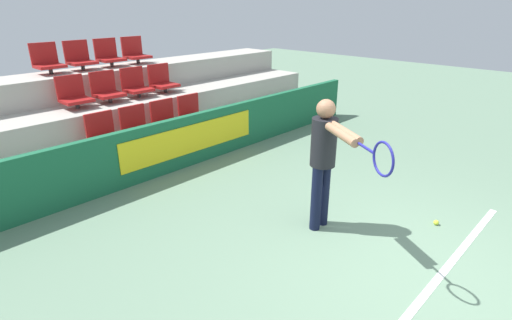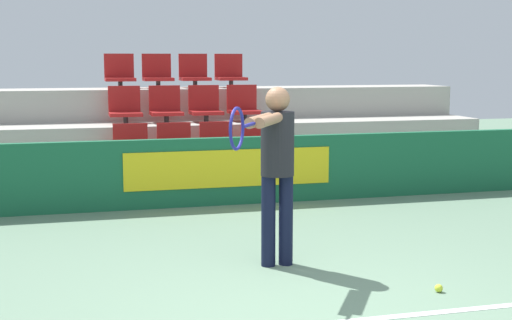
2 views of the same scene
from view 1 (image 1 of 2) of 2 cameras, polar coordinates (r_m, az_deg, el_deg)
ground_plane at (r=4.62m, az=21.20°, el=-14.93°), size 30.00×30.00×0.00m
court_baseline at (r=4.56m, az=24.03°, el=-15.87°), size 4.20×0.08×0.01m
barrier_wall at (r=6.74m, az=-11.36°, el=2.22°), size 9.51×0.14×0.88m
bleacher_tier_front at (r=7.24m, az=-13.78°, el=1.66°), size 9.11×0.92×0.47m
bleacher_tier_middle at (r=7.92m, az=-17.61°, el=4.81°), size 9.11×0.92×0.95m
bleacher_tier_back at (r=8.66m, az=-20.83°, el=7.43°), size 9.11×0.92×1.42m
stadium_chair_0 at (r=6.80m, az=-20.92°, el=3.62°), size 0.46×0.42×0.54m
stadium_chair_1 at (r=7.05m, az=-16.66°, el=4.78°), size 0.46×0.42×0.54m
stadium_chair_2 at (r=7.35m, az=-12.72°, el=5.83°), size 0.46×0.42×0.54m
stadium_chair_3 at (r=7.68m, az=-9.08°, el=6.78°), size 0.46×0.42×0.54m
stadium_chair_4 at (r=7.50m, az=-24.58°, el=8.45°), size 0.46×0.42×0.54m
stadium_chair_5 at (r=7.73m, az=-20.56°, el=9.39°), size 0.46×0.42×0.54m
stadium_chair_6 at (r=8.00m, az=-16.78°, el=10.23°), size 0.46×0.42×0.54m
stadium_chair_7 at (r=8.31m, az=-13.24°, el=10.96°), size 0.46×0.42×0.54m
stadium_chair_8 at (r=8.28m, az=-27.65°, el=12.40°), size 0.46×0.42×0.54m
stadium_chair_9 at (r=8.49m, az=-23.88°, el=13.19°), size 0.46×0.42×0.54m
stadium_chair_10 at (r=8.73m, az=-20.28°, el=13.88°), size 0.46×0.42×0.54m
stadium_chair_11 at (r=9.01m, az=-16.87°, el=14.48°), size 0.46×0.42×0.54m
tennis_player at (r=4.69m, az=9.94°, el=0.84°), size 0.86×1.32×1.63m
tennis_ball at (r=5.61m, az=24.34°, el=-8.14°), size 0.07×0.07×0.07m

